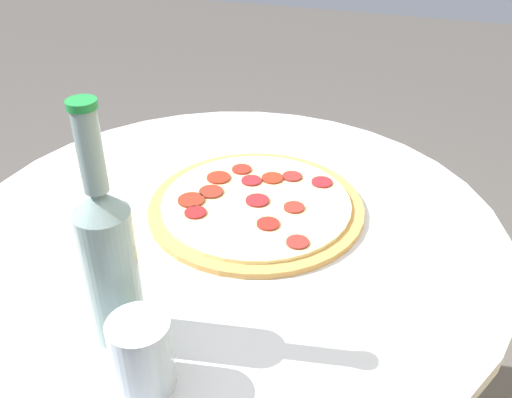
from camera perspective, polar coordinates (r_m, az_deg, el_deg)
The scene contains 4 objects.
table at distance 1.00m, azimuth -2.30°, elevation -9.88°, with size 0.85×0.85×0.70m.
pizza at distance 0.93m, azimuth -0.02°, elevation -0.61°, with size 0.35×0.35×0.02m.
beer_bottle at distance 0.66m, azimuth -14.47°, elevation -5.78°, with size 0.06×0.06×0.31m.
drinking_glass at distance 0.65m, azimuth -11.33°, elevation -14.99°, with size 0.07×0.07×0.09m.
Camera 1 is at (0.69, 0.25, 1.22)m, focal length 40.00 mm.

